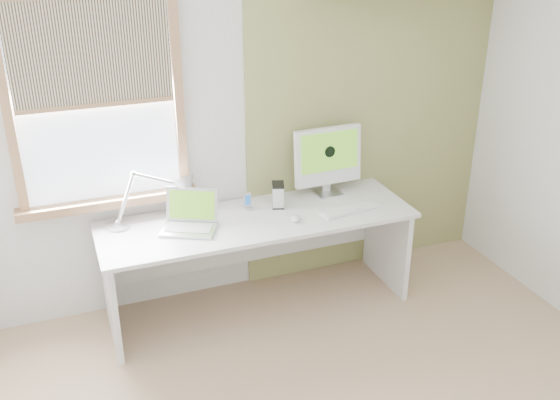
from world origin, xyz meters
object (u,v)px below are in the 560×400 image
desk (255,239)px  external_drive (278,195)px  laptop (190,219)px  imac (328,157)px  desk_lamp (173,193)px

desk → external_drive: bearing=19.1°
laptop → external_drive: 0.68m
laptop → desk: bearing=4.1°
desk → imac: 0.81m
laptop → external_drive: laptop is taller
external_drive → imac: 0.48m
laptop → external_drive: bearing=8.8°
desk → imac: imac is taller
imac → desk_lamp: bearing=-178.0°
desk → imac: (0.63, 0.16, 0.48)m
desk_lamp → laptop: (0.08, -0.15, -0.14)m
laptop → imac: (1.10, 0.19, 0.23)m
desk → desk_lamp: 0.68m
laptop → imac: bearing=9.8°
desk_lamp → imac: 1.18m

